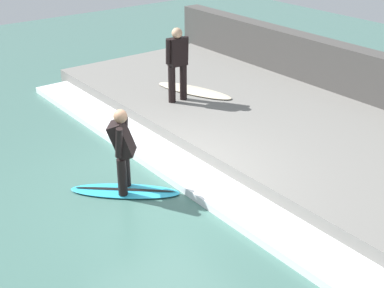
% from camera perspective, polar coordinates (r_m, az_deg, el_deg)
% --- Properties ---
extents(ground_plane, '(28.00, 28.00, 0.00)m').
position_cam_1_polar(ground_plane, '(9.42, -3.09, -4.87)').
color(ground_plane, '#426B60').
extents(concrete_ledge, '(4.40, 12.68, 0.37)m').
position_cam_1_polar(concrete_ledge, '(11.26, 10.60, 1.15)').
color(concrete_ledge, slate).
rests_on(concrete_ledge, ground_plane).
extents(back_wall, '(0.50, 13.31, 1.47)m').
position_cam_1_polar(back_wall, '(12.89, 18.25, 6.10)').
color(back_wall, '#474442').
rests_on(back_wall, ground_plane).
extents(wave_foam_crest, '(0.86, 12.04, 0.14)m').
position_cam_1_polar(wave_foam_crest, '(9.70, -0.07, -3.38)').
color(wave_foam_crest, white).
rests_on(wave_foam_crest, ground_plane).
extents(surfboard_riding, '(1.76, 1.65, 0.07)m').
position_cam_1_polar(surfboard_riding, '(9.37, -7.15, -4.99)').
color(surfboard_riding, '#2DADD1').
rests_on(surfboard_riding, ground_plane).
extents(surfer_riding, '(0.57, 0.57, 1.49)m').
position_cam_1_polar(surfer_riding, '(8.97, -7.45, -0.27)').
color(surfer_riding, black).
rests_on(surfer_riding, surfboard_riding).
extents(surfer_waiting_near, '(0.58, 0.30, 1.68)m').
position_cam_1_polar(surfer_waiting_near, '(11.99, -1.57, 8.87)').
color(surfer_waiting_near, black).
rests_on(surfer_waiting_near, concrete_ledge).
extents(surfboard_waiting_near, '(1.19, 2.11, 0.06)m').
position_cam_1_polar(surfboard_waiting_near, '(12.82, 0.21, 5.73)').
color(surfboard_waiting_near, beige).
rests_on(surfboard_waiting_near, concrete_ledge).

